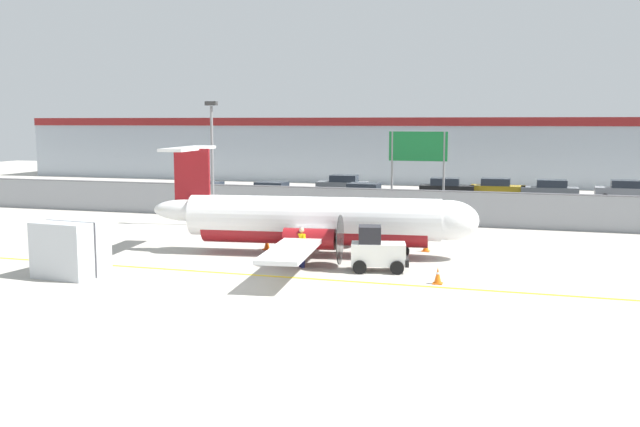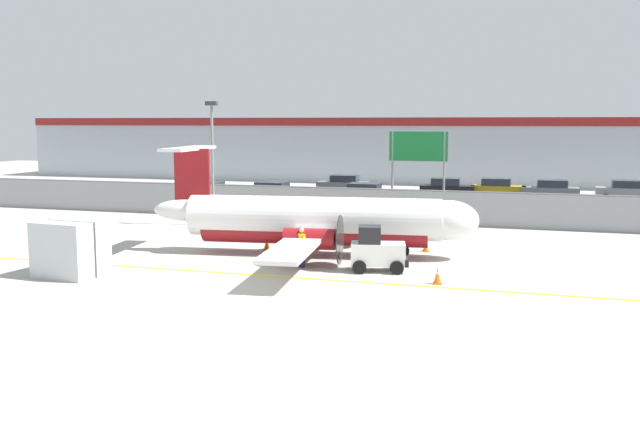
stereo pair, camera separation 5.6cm
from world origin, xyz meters
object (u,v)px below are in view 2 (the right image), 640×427
at_px(parked_car_4, 447,188).
at_px(traffic_cone_far_left, 438,276).
at_px(traffic_cone_near_left, 267,243).
at_px(highway_sign, 418,154).
at_px(cargo_container, 71,249).
at_px(parked_car_5, 498,189).
at_px(parked_car_1, 274,193).
at_px(parked_car_6, 551,190).
at_px(baggage_tug, 377,251).
at_px(ground_crew_worker, 302,245).
at_px(parked_car_7, 625,191).
at_px(parked_car_3, 363,194).
at_px(parked_car_2, 343,185).
at_px(commuter_airplane, 320,221).
at_px(apron_light_pole, 212,153).
at_px(parked_car_0, 206,192).
at_px(traffic_cone_near_right, 426,245).

bearing_deg(parked_car_4, traffic_cone_far_left, -86.95).
height_order(traffic_cone_near_left, highway_sign, highway_sign).
xyz_separation_m(cargo_container, parked_car_5, (14.68, 33.52, -0.21)).
xyz_separation_m(parked_car_4, highway_sign, (-0.26, -12.75, 3.24)).
bearing_deg(parked_car_1, parked_car_6, 25.59).
height_order(baggage_tug, highway_sign, highway_sign).
xyz_separation_m(ground_crew_worker, cargo_container, (-8.25, -4.24, 0.15)).
distance_m(parked_car_4, parked_car_5, 3.96).
xyz_separation_m(ground_crew_worker, highway_sign, (2.32, 15.64, 3.19)).
relative_size(parked_car_1, parked_car_7, 1.01).
distance_m(cargo_container, parked_car_4, 34.37).
bearing_deg(parked_car_3, parked_car_7, -153.09).
distance_m(parked_car_3, parked_car_4, 8.37).
distance_m(ground_crew_worker, traffic_cone_far_left, 6.09).
distance_m(parked_car_2, parked_car_5, 12.52).
xyz_separation_m(cargo_container, traffic_cone_near_left, (5.30, 7.79, -0.79)).
xyz_separation_m(cargo_container, parked_car_3, (5.59, 26.10, -0.21)).
distance_m(commuter_airplane, parked_car_2, 26.92).
bearing_deg(parked_car_4, parked_car_1, -150.84).
bearing_deg(parked_car_3, parked_car_4, -126.20).
relative_size(parked_car_2, apron_light_pole, 0.59).
relative_size(traffic_cone_near_left, parked_car_6, 0.15).
height_order(parked_car_0, highway_sign, highway_sign).
bearing_deg(parked_car_6, cargo_container, 59.83).
distance_m(baggage_tug, traffic_cone_near_right, 5.27).
bearing_deg(parked_car_3, traffic_cone_near_left, 91.62).
bearing_deg(parked_car_6, traffic_cone_near_left, 61.47).
relative_size(parked_car_2, parked_car_7, 1.01).
relative_size(ground_crew_worker, traffic_cone_near_right, 2.66).
xyz_separation_m(commuter_airplane, parked_car_3, (-2.55, 18.96, -0.71)).
height_order(parked_car_1, parked_car_2, same).
bearing_deg(parked_car_6, ground_crew_worker, 69.41).
bearing_deg(parked_car_6, apron_light_pole, 43.46).
height_order(ground_crew_worker, parked_car_6, same).
height_order(baggage_tug, traffic_cone_near_left, baggage_tug).
height_order(parked_car_2, parked_car_4, same).
height_order(traffic_cone_far_left, parked_car_3, parked_car_3).
relative_size(commuter_airplane, traffic_cone_far_left, 25.12).
bearing_deg(commuter_airplane, parked_car_7, 52.76).
height_order(parked_car_0, apron_light_pole, apron_light_pole).
bearing_deg(apron_light_pole, parked_car_2, 81.59).
relative_size(traffic_cone_far_left, parked_car_1, 0.15).
bearing_deg(parked_car_5, parked_car_7, 6.74).
bearing_deg(traffic_cone_far_left, commuter_airplane, 144.21).
height_order(parked_car_0, parked_car_6, same).
xyz_separation_m(cargo_container, parked_car_1, (-0.93, 25.15, -0.21)).
relative_size(traffic_cone_near_left, apron_light_pole, 0.09).
bearing_deg(parked_car_0, cargo_container, 108.27).
bearing_deg(parked_car_7, parked_car_3, 25.75).
bearing_deg(parked_car_3, commuter_airplane, 100.20).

